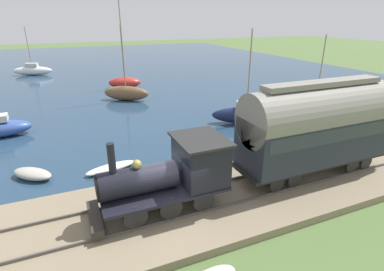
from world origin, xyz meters
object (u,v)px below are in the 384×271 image
at_px(sailboat_white, 33,70).
at_px(rowboat_far_out, 111,168).
at_px(sailboat_brown, 126,93).
at_px(sailboat_blue, 0,128).
at_px(sailboat_teal, 316,104).
at_px(sailboat_navy, 246,115).
at_px(rowboat_mid_harbor, 32,174).
at_px(steam_locomotive, 176,170).
at_px(sailboat_red, 125,82).
at_px(passenger_coach, 317,124).

bearing_deg(sailboat_white, rowboat_far_out, -154.13).
distance_m(sailboat_brown, rowboat_far_out, 15.07).
relative_size(sailboat_brown, rowboat_far_out, 3.38).
distance_m(sailboat_blue, sailboat_teal, 25.52).
bearing_deg(sailboat_blue, sailboat_navy, -105.56).
bearing_deg(rowboat_far_out, rowboat_mid_harbor, 66.63).
height_order(rowboat_mid_harbor, rowboat_far_out, rowboat_mid_harbor).
bearing_deg(sailboat_teal, sailboat_blue, 89.65).
height_order(steam_locomotive, sailboat_blue, sailboat_blue).
distance_m(sailboat_brown, sailboat_blue, 11.96).
bearing_deg(sailboat_red, sailboat_blue, 156.65).
bearing_deg(passenger_coach, sailboat_teal, -45.29).
height_order(steam_locomotive, rowboat_mid_harbor, steam_locomotive).
bearing_deg(sailboat_brown, steam_locomotive, -152.61).
xyz_separation_m(sailboat_blue, sailboat_navy, (-4.39, -17.33, 0.11)).
distance_m(sailboat_navy, rowboat_far_out, 11.69).
bearing_deg(rowboat_mid_harbor, passenger_coach, -71.72).
bearing_deg(sailboat_blue, rowboat_mid_harbor, -163.47).
bearing_deg(sailboat_white, sailboat_blue, -164.93).
height_order(sailboat_blue, sailboat_navy, sailboat_navy).
bearing_deg(steam_locomotive, sailboat_red, -6.35).
xyz_separation_m(passenger_coach, sailboat_red, (25.19, 4.50, -2.34)).
distance_m(steam_locomotive, sailboat_teal, 19.60).
height_order(sailboat_brown, sailboat_blue, sailboat_brown).
height_order(sailboat_navy, sailboat_white, sailboat_navy).
xyz_separation_m(passenger_coach, rowboat_far_out, (4.93, 9.30, -2.83)).
relative_size(sailboat_white, rowboat_far_out, 2.31).
relative_size(sailboat_teal, sailboat_white, 0.98).
relative_size(sailboat_teal, sailboat_red, 0.92).
bearing_deg(sailboat_white, sailboat_navy, -134.59).
height_order(sailboat_brown, rowboat_far_out, sailboat_brown).
xyz_separation_m(steam_locomotive, passenger_coach, (0.00, -7.30, 0.97)).
relative_size(passenger_coach, rowboat_mid_harbor, 3.41).
xyz_separation_m(steam_locomotive, sailboat_brown, (19.49, -1.83, -1.26)).
xyz_separation_m(sailboat_brown, sailboat_red, (5.70, -0.98, -0.11)).
distance_m(steam_locomotive, sailboat_brown, 19.62).
bearing_deg(steam_locomotive, rowboat_far_out, 22.08).
bearing_deg(sailboat_navy, sailboat_teal, -57.05).
xyz_separation_m(sailboat_navy, sailboat_teal, (0.90, -7.95, -0.28)).
bearing_deg(sailboat_navy, passenger_coach, -164.91).
bearing_deg(steam_locomotive, sailboat_brown, -5.36).
bearing_deg(rowboat_far_out, sailboat_red, -25.91).
distance_m(sailboat_red, rowboat_mid_harbor, 21.37).
bearing_deg(sailboat_brown, sailboat_navy, -113.45).
bearing_deg(sailboat_teal, rowboat_mid_harbor, 107.26).
height_order(sailboat_red, rowboat_far_out, sailboat_red).
bearing_deg(passenger_coach, sailboat_navy, -11.38).
bearing_deg(sailboat_brown, sailboat_teal, -90.33).
distance_m(sailboat_brown, sailboat_teal, 18.12).
relative_size(sailboat_brown, sailboat_teal, 1.49).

